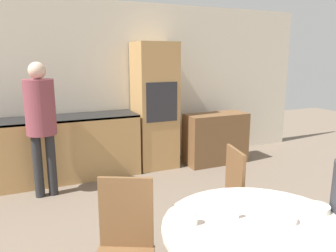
# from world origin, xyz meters

# --- Properties ---
(wall_back) EXTENTS (7.15, 0.05, 2.60)m
(wall_back) POSITION_xyz_m (0.00, 4.90, 1.30)
(wall_back) COLOR silver
(wall_back) RESTS_ON ground_plane
(kitchen_counter) EXTENTS (2.94, 0.60, 0.92)m
(kitchen_counter) POSITION_xyz_m (-1.26, 4.56, 0.48)
(kitchen_counter) COLOR tan
(kitchen_counter) RESTS_ON ground_plane
(oven_unit) EXTENTS (0.63, 0.59, 1.99)m
(oven_unit) POSITION_xyz_m (0.57, 4.57, 0.99)
(oven_unit) COLOR tan
(oven_unit) RESTS_ON ground_plane
(sideboard) EXTENTS (1.04, 0.45, 0.84)m
(sideboard) POSITION_xyz_m (1.55, 4.30, 0.42)
(sideboard) COLOR brown
(sideboard) RESTS_ON ground_plane
(chair_far_left) EXTENTS (0.54, 0.54, 0.96)m
(chair_far_left) POSITION_xyz_m (-0.80, 1.73, 0.53)
(chair_far_left) COLOR brown
(chair_far_left) RESTS_ON ground_plane
(chair_far_right) EXTENTS (0.48, 0.48, 0.96)m
(chair_far_right) POSITION_xyz_m (0.26, 2.09, 0.53)
(chair_far_right) COLOR brown
(chair_far_right) RESTS_ON ground_plane
(person_standing) EXTENTS (0.36, 0.36, 1.71)m
(person_standing) POSITION_xyz_m (-1.16, 4.04, 1.05)
(person_standing) COLOR #262628
(person_standing) RESTS_ON ground_plane
(cup) EXTENTS (0.06, 0.06, 0.09)m
(cup) POSITION_xyz_m (-0.43, 1.45, 0.77)
(cup) COLOR white
(cup) RESTS_ON dining_table
(bowl_centre) EXTENTS (0.15, 0.15, 0.04)m
(bowl_centre) POSITION_xyz_m (0.14, 1.24, 0.74)
(bowl_centre) COLOR silver
(bowl_centre) RESTS_ON dining_table
(bowl_far) EXTENTS (0.16, 0.16, 0.04)m
(bowl_far) POSITION_xyz_m (0.45, 1.26, 0.74)
(bowl_far) COLOR silver
(bowl_far) RESTS_ON dining_table
(salt_shaker) EXTENTS (0.03, 0.03, 0.09)m
(salt_shaker) POSITION_xyz_m (-0.12, 1.40, 0.77)
(salt_shaker) COLOR white
(salt_shaker) RESTS_ON dining_table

